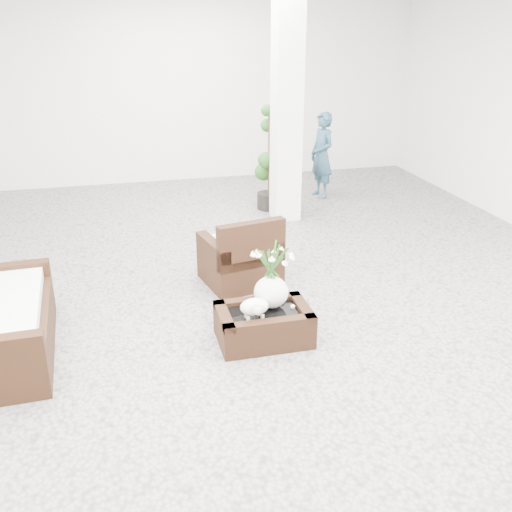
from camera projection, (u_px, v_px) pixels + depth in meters
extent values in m
plane|color=gray|center=(254.00, 304.00, 6.52)|extent=(11.00, 11.00, 0.00)
cube|color=white|center=(287.00, 105.00, 8.63)|extent=(0.40, 0.40, 3.50)
cube|color=black|center=(264.00, 326.00, 5.74)|extent=(0.90, 0.60, 0.31)
ellipsoid|color=white|center=(254.00, 308.00, 5.52)|extent=(0.28, 0.23, 0.21)
cylinder|color=white|center=(293.00, 306.00, 5.76)|extent=(0.04, 0.04, 0.03)
cube|color=black|center=(240.00, 249.00, 6.90)|extent=(0.95, 0.92, 0.86)
cube|color=black|center=(2.00, 312.00, 5.38)|extent=(0.89, 1.73, 0.91)
imported|color=#29495C|center=(322.00, 155.00, 10.08)|extent=(0.46, 0.60, 1.47)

